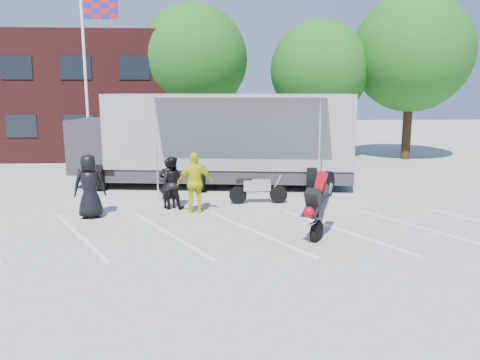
{
  "coord_description": "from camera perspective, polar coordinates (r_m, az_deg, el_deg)",
  "views": [
    {
      "loc": [
        -0.99,
        -11.33,
        3.83
      ],
      "look_at": [
        -0.2,
        1.87,
        1.3
      ],
      "focal_mm": 35.0,
      "sensor_mm": 36.0,
      "label": 1
    }
  ],
  "objects": [
    {
      "name": "tree_mid",
      "position": [
        27.02,
        9.63,
        13.05
      ],
      "size": [
        5.44,
        5.44,
        7.68
      ],
      "color": "#382314",
      "rests_on": "ground"
    },
    {
      "name": "transporter_truck",
      "position": [
        19.17,
        -2.77,
        -0.7
      ],
      "size": [
        12.24,
        6.99,
        3.7
      ],
      "primitive_type": null,
      "rotation": [
        0.0,
        0.0,
        -0.12
      ],
      "color": "gray",
      "rests_on": "ground"
    },
    {
      "name": "parking_bay_lines",
      "position": [
        12.94,
        1.12,
        -6.35
      ],
      "size": [
        18.09,
        13.33,
        0.01
      ],
      "primitive_type": "cube",
      "rotation": [
        0.0,
        0.0,
        0.52
      ],
      "color": "white",
      "rests_on": "ground"
    },
    {
      "name": "office_building",
      "position": [
        30.68,
        -20.81,
        9.53
      ],
      "size": [
        18.0,
        8.0,
        7.0
      ],
      "primitive_type": "cube",
      "color": "#481817",
      "rests_on": "ground"
    },
    {
      "name": "parked_motorcycle",
      "position": [
        16.18,
        2.24,
        -2.86
      ],
      "size": [
        2.05,
        0.7,
        1.07
      ],
      "primitive_type": null,
      "rotation": [
        0.0,
        0.0,
        1.58
      ],
      "color": "#B8B8BD",
      "rests_on": "ground"
    },
    {
      "name": "flagpole",
      "position": [
        22.0,
        -17.75,
        13.52
      ],
      "size": [
        1.61,
        0.12,
        8.0
      ],
      "color": "white",
      "rests_on": "ground"
    },
    {
      "name": "spectator_leather_c",
      "position": [
        15.47,
        -8.36,
        -0.33
      ],
      "size": [
        0.92,
        0.76,
        1.73
      ],
      "primitive_type": "imported",
      "rotation": [
        0.0,
        0.0,
        3.01
      ],
      "color": "black",
      "rests_on": "ground"
    },
    {
      "name": "ground",
      "position": [
        12.0,
        1.5,
        -7.79
      ],
      "size": [
        100.0,
        100.0,
        0.0
      ],
      "primitive_type": "plane",
      "color": "#A0A19B",
      "rests_on": "ground"
    },
    {
      "name": "spectator_leather_b",
      "position": [
        15.55,
        -8.7,
        -0.39
      ],
      "size": [
        0.63,
        0.43,
        1.68
      ],
      "primitive_type": "imported",
      "rotation": [
        0.0,
        0.0,
        3.09
      ],
      "color": "black",
      "rests_on": "ground"
    },
    {
      "name": "spectator_leather_a",
      "position": [
        14.89,
        -17.85,
        -0.73
      ],
      "size": [
        1.08,
        0.84,
        1.96
      ],
      "primitive_type": "imported",
      "rotation": [
        0.0,
        0.0,
        3.39
      ],
      "color": "black",
      "rests_on": "ground"
    },
    {
      "name": "spectator_hivis",
      "position": [
        14.8,
        -5.47,
        -0.35
      ],
      "size": [
        1.17,
        0.56,
        1.95
      ],
      "primitive_type": "imported",
      "rotation": [
        0.0,
        0.0,
        3.21
      ],
      "color": "#D5D50B",
      "rests_on": "ground"
    },
    {
      "name": "tree_right",
      "position": [
        28.14,
        20.23,
        14.36
      ],
      "size": [
        6.46,
        6.46,
        9.12
      ],
      "color": "#382314",
      "rests_on": "ground"
    },
    {
      "name": "tree_left",
      "position": [
        27.4,
        -5.72,
        14.42
      ],
      "size": [
        6.12,
        6.12,
        8.64
      ],
      "color": "#382314",
      "rests_on": "ground"
    },
    {
      "name": "stunt_bike_rider",
      "position": [
        12.91,
        10.27,
        -6.6
      ],
      "size": [
        1.57,
        1.8,
        1.95
      ],
      "primitive_type": null,
      "rotation": [
        0.0,
        0.0,
        -0.6
      ],
      "color": "black",
      "rests_on": "ground"
    }
  ]
}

